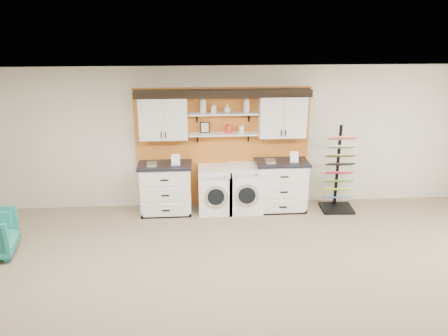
{
  "coord_description": "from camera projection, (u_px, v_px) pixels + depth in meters",
  "views": [
    {
      "loc": [
        -0.55,
        -4.31,
        3.66
      ],
      "look_at": [
        -0.09,
        2.3,
        1.36
      ],
      "focal_mm": 35.0,
      "sensor_mm": 36.0,
      "label": 1
    }
  ],
  "objects": [
    {
      "name": "soap_bottle_c",
      "position": [
        227.0,
        108.0,
        8.22
      ],
      "size": [
        0.14,
        0.14,
        0.16
      ],
      "primitive_type": "imported",
      "rotation": [
        0.0,
        0.0,
        1.71
      ],
      "color": "silver",
      "rests_on": "shelf_upper"
    },
    {
      "name": "canister_red",
      "position": [
        228.0,
        129.0,
        8.35
      ],
      "size": [
        0.11,
        0.11,
        0.16
      ],
      "primitive_type": "cylinder",
      "color": "red",
      "rests_on": "shelf_lower"
    },
    {
      "name": "crown_molding",
      "position": [
        223.0,
        92.0,
        8.13
      ],
      "size": [
        3.3,
        0.41,
        0.13
      ],
      "color": "black",
      "rests_on": "wall_back"
    },
    {
      "name": "floor",
      "position": [
        245.0,
        335.0,
        5.3
      ],
      "size": [
        10.0,
        10.0,
        0.0
      ],
      "primitive_type": "plane",
      "color": "gray",
      "rests_on": "ground"
    },
    {
      "name": "soap_bottle_b",
      "position": [
        214.0,
        108.0,
        8.2
      ],
      "size": [
        0.1,
        0.1,
        0.2
      ],
      "primitive_type": "imported",
      "rotation": [
        0.0,
        0.0,
        -0.06
      ],
      "color": "silver",
      "rests_on": "shelf_upper"
    },
    {
      "name": "base_cabinet_left",
      "position": [
        166.0,
        188.0,
        8.49
      ],
      "size": [
        1.02,
        0.66,
        1.0
      ],
      "color": "white",
      "rests_on": "floor"
    },
    {
      "name": "base_cabinet_right",
      "position": [
        281.0,
        185.0,
        8.64
      ],
      "size": [
        1.03,
        0.66,
        1.01
      ],
      "color": "white",
      "rests_on": "floor"
    },
    {
      "name": "upper_cabinet_left",
      "position": [
        163.0,
        117.0,
        8.18
      ],
      "size": [
        0.9,
        0.35,
        0.84
      ],
      "color": "white",
      "rests_on": "wall_back"
    },
    {
      "name": "canister_cream",
      "position": [
        241.0,
        129.0,
        8.37
      ],
      "size": [
        0.1,
        0.1,
        0.14
      ],
      "primitive_type": "cylinder",
      "color": "silver",
      "rests_on": "shelf_lower"
    },
    {
      "name": "ceiling",
      "position": [
        249.0,
        107.0,
        4.38
      ],
      "size": [
        10.0,
        10.0,
        0.0
      ],
      "primitive_type": "plane",
      "rotation": [
        3.14,
        0.0,
        0.0
      ],
      "color": "white",
      "rests_on": "wall_back"
    },
    {
      "name": "shelf_lower",
      "position": [
        223.0,
        134.0,
        8.38
      ],
      "size": [
        1.32,
        0.28,
        0.03
      ],
      "primitive_type": "cube",
      "color": "white",
      "rests_on": "wall_back"
    },
    {
      "name": "sample_rack",
      "position": [
        338.0,
        184.0,
        8.61
      ],
      "size": [
        0.65,
        0.55,
        1.7
      ],
      "rotation": [
        0.0,
        0.0,
        -0.06
      ],
      "color": "black",
      "rests_on": "floor"
    },
    {
      "name": "dryer",
      "position": [
        245.0,
        188.0,
        8.6
      ],
      "size": [
        0.66,
        0.71,
        0.93
      ],
      "color": "white",
      "rests_on": "floor"
    },
    {
      "name": "wall_back",
      "position": [
        223.0,
        138.0,
        8.61
      ],
      "size": [
        10.0,
        0.0,
        10.0
      ],
      "primitive_type": "plane",
      "rotation": [
        1.57,
        0.0,
        0.0
      ],
      "color": "beige",
      "rests_on": "floor"
    },
    {
      "name": "shelf_upper",
      "position": [
        223.0,
        114.0,
        8.25
      ],
      "size": [
        1.32,
        0.28,
        0.03
      ],
      "primitive_type": "cube",
      "color": "white",
      "rests_on": "wall_back"
    },
    {
      "name": "accent_panel",
      "position": [
        223.0,
        148.0,
        8.64
      ],
      "size": [
        3.4,
        0.07,
        2.4
      ],
      "primitive_type": "cube",
      "color": "#BF6620",
      "rests_on": "wall_back"
    },
    {
      "name": "washer",
      "position": [
        215.0,
        189.0,
        8.57
      ],
      "size": [
        0.65,
        0.71,
        0.9
      ],
      "color": "white",
      "rests_on": "floor"
    },
    {
      "name": "upper_cabinet_right",
      "position": [
        282.0,
        115.0,
        8.33
      ],
      "size": [
        0.9,
        0.35,
        0.84
      ],
      "color": "white",
      "rests_on": "wall_back"
    },
    {
      "name": "picture_frame",
      "position": [
        205.0,
        127.0,
        8.36
      ],
      "size": [
        0.18,
        0.02,
        0.22
      ],
      "color": "black",
      "rests_on": "shelf_lower"
    },
    {
      "name": "soap_bottle_d",
      "position": [
        247.0,
        104.0,
        8.22
      ],
      "size": [
        0.16,
        0.16,
        0.34
      ],
      "primitive_type": "imported",
      "rotation": [
        0.0,
        0.0,
        1.34
      ],
      "color": "silver",
      "rests_on": "shelf_upper"
    },
    {
      "name": "soap_bottle_a",
      "position": [
        203.0,
        104.0,
        8.16
      ],
      "size": [
        0.19,
        0.19,
        0.34
      ],
      "primitive_type": "imported",
      "rotation": [
        0.0,
        0.0,
        -2.32
      ],
      "color": "silver",
      "rests_on": "shelf_upper"
    }
  ]
}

